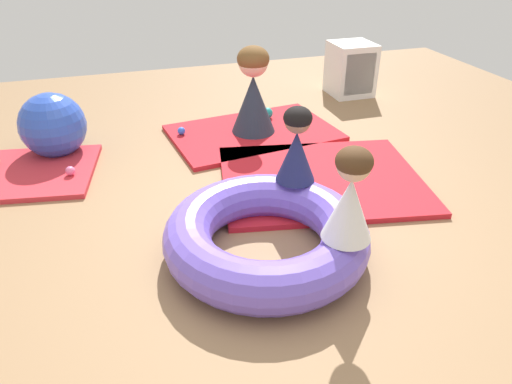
{
  "coord_description": "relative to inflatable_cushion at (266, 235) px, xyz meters",
  "views": [
    {
      "loc": [
        -0.64,
        -2.26,
        1.74
      ],
      "look_at": [
        0.08,
        0.07,
        0.32
      ],
      "focal_mm": 33.32,
      "sensor_mm": 36.0,
      "label": 1
    }
  ],
  "objects": [
    {
      "name": "child_in_navy",
      "position": [
        0.31,
        0.35,
        0.38
      ],
      "size": [
        0.32,
        0.32,
        0.49
      ],
      "rotation": [
        0.0,
        0.0,
        1.93
      ],
      "color": "navy",
      "rests_on": "inflatable_cushion"
    },
    {
      "name": "play_ball_blue",
      "position": [
        -0.19,
        1.83,
        -0.06
      ],
      "size": [
        0.07,
        0.07,
        0.07
      ],
      "primitive_type": "sphere",
      "color": "blue",
      "rests_on": "gym_mat_front"
    },
    {
      "name": "child_in_white",
      "position": [
        0.33,
        -0.32,
        0.39
      ],
      "size": [
        0.37,
        0.37,
        0.51
      ],
      "rotation": [
        0.0,
        0.0,
        5.48
      ],
      "color": "white",
      "rests_on": "inflatable_cushion"
    },
    {
      "name": "play_ball_orange",
      "position": [
        0.53,
        0.96,
        -0.06
      ],
      "size": [
        0.08,
        0.08,
        0.08
      ],
      "primitive_type": "sphere",
      "color": "orange",
      "rests_on": "gym_mat_near_right"
    },
    {
      "name": "play_ball_red",
      "position": [
        1.0,
        1.98,
        -0.07
      ],
      "size": [
        0.07,
        0.07,
        0.07
      ],
      "primitive_type": "sphere",
      "color": "red",
      "rests_on": "gym_mat_front"
    },
    {
      "name": "ground_plane",
      "position": [
        -0.08,
        0.13,
        -0.14
      ],
      "size": [
        8.0,
        8.0,
        0.0
      ],
      "primitive_type": "plane",
      "color": "#93704C"
    },
    {
      "name": "play_ball_teal",
      "position": [
        0.67,
        1.98,
        -0.05
      ],
      "size": [
        0.1,
        0.1,
        0.1
      ],
      "primitive_type": "sphere",
      "color": "teal",
      "rests_on": "gym_mat_front"
    },
    {
      "name": "storage_cube",
      "position": [
        1.81,
        2.49,
        0.14
      ],
      "size": [
        0.44,
        0.44,
        0.56
      ],
      "color": "white",
      "rests_on": "ground"
    },
    {
      "name": "gym_mat_near_right",
      "position": [
        0.68,
        0.73,
        -0.12
      ],
      "size": [
        1.67,
        1.46,
        0.04
      ],
      "primitive_type": "cube",
      "rotation": [
        0.0,
        0.0,
        -0.19
      ],
      "color": "red",
      "rests_on": "ground"
    },
    {
      "name": "gym_mat_front",
      "position": [
        0.45,
        1.72,
        -0.12
      ],
      "size": [
        1.56,
        1.13,
        0.04
      ],
      "primitive_type": "cube",
      "rotation": [
        0.0,
        0.0,
        0.13
      ],
      "color": "red",
      "rests_on": "ground"
    },
    {
      "name": "adult_seated",
      "position": [
        0.45,
        1.72,
        0.27
      ],
      "size": [
        0.55,
        0.55,
        0.76
      ],
      "rotation": [
        0.0,
        0.0,
        5.49
      ],
      "color": "#232D3D",
      "rests_on": "gym_mat_front"
    },
    {
      "name": "play_ball_pink",
      "position": [
        -1.12,
        1.31,
        -0.06
      ],
      "size": [
        0.07,
        0.07,
        0.07
      ],
      "primitive_type": "sphere",
      "color": "pink",
      "rests_on": "gym_mat_far_right"
    },
    {
      "name": "exercise_ball_large",
      "position": [
        -1.23,
        1.8,
        0.12
      ],
      "size": [
        0.53,
        0.53,
        0.53
      ],
      "primitive_type": "sphere",
      "color": "blue",
      "rests_on": "ground"
    },
    {
      "name": "inflatable_cushion",
      "position": [
        0.0,
        0.0,
        0.0
      ],
      "size": [
        1.19,
        1.19,
        0.28
      ],
      "primitive_type": "torus",
      "color": "#7056D1",
      "rests_on": "ground"
    }
  ]
}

